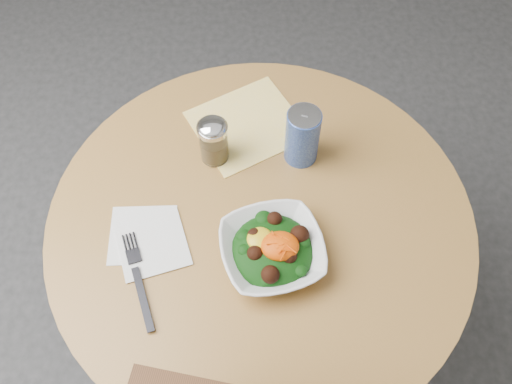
% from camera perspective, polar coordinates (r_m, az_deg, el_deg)
% --- Properties ---
extents(ground, '(6.00, 6.00, 0.00)m').
position_cam_1_polar(ground, '(1.89, 0.31, -13.88)').
color(ground, '#2B2B2E').
rests_on(ground, ground).
extents(table, '(0.90, 0.90, 0.75)m').
position_cam_1_polar(table, '(1.37, 0.41, -6.71)').
color(table, black).
rests_on(table, ground).
extents(cloth_napkin, '(0.31, 0.30, 0.00)m').
position_cam_1_polar(cloth_napkin, '(1.34, -0.85, 6.76)').
color(cloth_napkin, yellow).
rests_on(cloth_napkin, table).
extents(paper_napkins, '(0.17, 0.18, 0.00)m').
position_cam_1_polar(paper_napkins, '(1.19, -10.78, -4.70)').
color(paper_napkins, silver).
rests_on(paper_napkins, table).
extents(salad_bowl, '(0.24, 0.24, 0.08)m').
position_cam_1_polar(salad_bowl, '(1.13, 1.64, -5.79)').
color(salad_bowl, silver).
rests_on(salad_bowl, table).
extents(fork, '(0.08, 0.21, 0.00)m').
position_cam_1_polar(fork, '(1.16, -11.72, -8.33)').
color(fork, black).
rests_on(fork, table).
extents(spice_shaker, '(0.07, 0.07, 0.12)m').
position_cam_1_polar(spice_shaker, '(1.24, -4.27, 5.13)').
color(spice_shaker, silver).
rests_on(spice_shaker, table).
extents(beverage_can, '(0.07, 0.07, 0.14)m').
position_cam_1_polar(beverage_can, '(1.23, 4.66, 5.59)').
color(beverage_can, navy).
rests_on(beverage_can, table).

